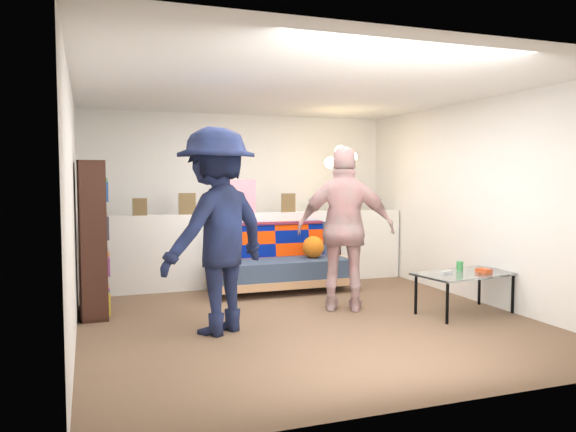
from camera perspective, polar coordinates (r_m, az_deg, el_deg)
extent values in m
plane|color=brown|center=(6.10, 1.29, -10.14)|extent=(5.00, 5.00, 0.00)
cube|color=silver|center=(8.30, -4.90, 1.98)|extent=(4.50, 0.10, 2.40)
cube|color=silver|center=(5.53, -21.01, 0.73)|extent=(0.10, 5.00, 2.40)
cube|color=silver|center=(7.05, 18.64, 1.43)|extent=(0.10, 5.00, 2.40)
cube|color=white|center=(5.99, 1.32, 12.74)|extent=(4.50, 5.00, 0.10)
cube|color=silver|center=(7.69, -3.53, -3.41)|extent=(4.45, 0.15, 1.00)
cube|color=brown|center=(7.34, -14.82, 0.90)|extent=(0.18, 0.02, 0.22)
cube|color=brown|center=(7.41, -10.20, 1.23)|extent=(0.22, 0.02, 0.28)
cube|color=white|center=(7.56, -4.97, 1.98)|extent=(0.45, 0.02, 0.45)
cube|color=brown|center=(7.77, 0.04, 1.34)|extent=(0.20, 0.02, 0.26)
cube|color=brown|center=(8.07, 5.39, 1.21)|extent=(0.16, 0.02, 0.20)
cube|color=tan|center=(7.36, -0.71, -6.54)|extent=(1.83, 0.82, 0.10)
cube|color=#304057|center=(7.29, -0.59, -5.34)|extent=(1.73, 0.67, 0.23)
cube|color=#304057|center=(7.58, -1.48, -2.77)|extent=(1.73, 0.23, 0.54)
cylinder|color=tan|center=(7.09, -7.36, -5.01)|extent=(0.09, 0.82, 0.09)
cylinder|color=tan|center=(7.64, 5.45, -4.34)|extent=(0.09, 0.82, 0.09)
cube|color=navy|center=(7.51, -1.30, -2.84)|extent=(1.39, 0.10, 0.50)
cube|color=navy|center=(7.60, -1.60, -0.72)|extent=(1.39, 0.24, 0.03)
sphere|color=#D25E12|center=(7.40, 2.58, -3.17)|extent=(0.29, 0.29, 0.29)
cube|color=black|center=(6.42, -20.39, -2.16)|extent=(0.02, 0.83, 1.66)
cube|color=black|center=(6.02, -19.21, -2.53)|extent=(0.28, 0.02, 1.66)
cube|color=black|center=(6.82, -19.27, -1.78)|extent=(0.28, 0.02, 1.66)
cube|color=black|center=(6.39, -19.41, 5.20)|extent=(0.28, 0.83, 0.02)
cube|color=black|center=(6.55, -19.08, -9.20)|extent=(0.28, 0.83, 0.04)
cube|color=black|center=(6.47, -19.16, -5.54)|extent=(0.28, 0.79, 0.02)
cube|color=black|center=(6.42, -19.24, -2.13)|extent=(0.28, 0.79, 0.02)
cube|color=black|center=(6.39, -19.32, 1.32)|extent=(0.28, 0.79, 0.02)
cube|color=red|center=(6.52, -18.95, -7.77)|extent=(0.20, 0.77, 0.28)
cube|color=#24579D|center=(6.45, -19.03, -4.24)|extent=(0.20, 0.77, 0.26)
cube|color=gold|center=(6.41, -19.11, -0.82)|extent=(0.20, 0.77, 0.28)
cube|color=#399D52|center=(6.39, -19.19, 2.64)|extent=(0.20, 0.77, 0.26)
cylinder|color=black|center=(5.96, 15.88, -8.52)|extent=(0.04, 0.04, 0.43)
cylinder|color=black|center=(6.66, 21.86, -7.34)|extent=(0.04, 0.04, 0.43)
cylinder|color=black|center=(6.30, 12.86, -7.79)|extent=(0.04, 0.04, 0.43)
cylinder|color=black|center=(6.96, 18.86, -6.78)|extent=(0.04, 0.04, 0.43)
cube|color=silver|center=(6.42, 17.53, -5.62)|extent=(1.15, 0.74, 0.02)
cube|color=silver|center=(6.30, 15.83, -5.52)|extent=(0.13, 0.07, 0.03)
cube|color=#D95126|center=(6.49, 19.27, -5.26)|extent=(0.13, 0.16, 0.04)
cylinder|color=#3F994E|center=(6.53, 17.06, -4.87)|extent=(0.09, 0.09, 0.11)
cylinder|color=black|center=(7.85, 5.23, -6.84)|extent=(0.32, 0.32, 0.03)
cylinder|color=black|center=(7.73, 5.28, -0.22)|extent=(0.05, 0.05, 1.85)
sphere|color=#FFC672|center=(7.75, 4.30, 5.42)|extent=(0.15, 0.15, 0.15)
sphere|color=#FFC672|center=(7.71, 6.48, 5.98)|extent=(0.15, 0.15, 0.15)
sphere|color=#FFC672|center=(7.85, 5.34, 6.58)|extent=(0.15, 0.15, 0.15)
imported|color=black|center=(5.37, -7.26, -1.51)|extent=(1.45, 1.29, 1.95)
imported|color=pink|center=(6.25, 5.86, -1.31)|extent=(1.16, 0.88, 1.83)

